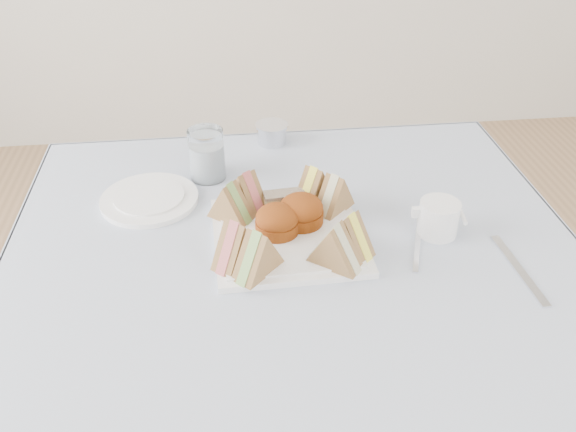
{
  "coord_description": "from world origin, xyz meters",
  "views": [
    {
      "loc": [
        -0.11,
        -0.79,
        1.4
      ],
      "look_at": [
        -0.01,
        0.08,
        0.8
      ],
      "focal_mm": 38.0,
      "sensor_mm": 36.0,
      "label": 1
    }
  ],
  "objects": [
    {
      "name": "tea_strainer",
      "position": [
        -0.0,
        0.46,
        0.77
      ],
      "size": [
        0.1,
        0.1,
        0.04
      ],
      "primitive_type": "cylinder",
      "rotation": [
        0.0,
        0.0,
        -0.32
      ],
      "color": "silver",
      "rests_on": "tablecloth"
    },
    {
      "name": "table",
      "position": [
        0.0,
        0.0,
        0.37
      ],
      "size": [
        0.9,
        0.9,
        0.74
      ],
      "primitive_type": "cube",
      "color": "brown",
      "rests_on": "floor"
    },
    {
      "name": "creamer_jug",
      "position": [
        0.26,
        0.07,
        0.78
      ],
      "size": [
        0.08,
        0.08,
        0.06
      ],
      "primitive_type": "cylinder",
      "rotation": [
        0.0,
        0.0,
        -0.12
      ],
      "color": "white",
      "rests_on": "tablecloth"
    },
    {
      "name": "sandwich_br_a",
      "position": [
        0.09,
        0.15,
        0.8
      ],
      "size": [
        0.09,
        0.09,
        0.08
      ],
      "primitive_type": null,
      "rotation": [
        0.0,
        0.0,
        -2.36
      ],
      "color": "brown",
      "rests_on": "serving_plate"
    },
    {
      "name": "knife",
      "position": [
        0.37,
        -0.05,
        0.75
      ],
      "size": [
        0.02,
        0.19,
        0.0
      ],
      "primitive_type": "cube",
      "rotation": [
        0.0,
        0.0,
        0.05
      ],
      "color": "silver",
      "rests_on": "tablecloth"
    },
    {
      "name": "pastry_slice",
      "position": [
        -0.01,
        0.16,
        0.78
      ],
      "size": [
        0.08,
        0.04,
        0.04
      ],
      "primitive_type": "cube",
      "rotation": [
        0.0,
        0.0,
        0.09
      ],
      "color": "#E8D77C",
      "rests_on": "serving_plate"
    },
    {
      "name": "side_plate",
      "position": [
        -0.27,
        0.24,
        0.75
      ],
      "size": [
        0.25,
        0.25,
        0.01
      ],
      "primitive_type": "cylinder",
      "rotation": [
        0.0,
        0.0,
        -0.39
      ],
      "color": "white",
      "rests_on": "tablecloth"
    },
    {
      "name": "sandwich_fr_b",
      "position": [
        0.06,
        -0.01,
        0.8
      ],
      "size": [
        0.1,
        0.09,
        0.08
      ],
      "primitive_type": null,
      "rotation": [
        0.0,
        0.0,
        -0.66
      ],
      "color": "brown",
      "rests_on": "serving_plate"
    },
    {
      "name": "tablecloth",
      "position": [
        0.0,
        0.0,
        0.74
      ],
      "size": [
        1.02,
        1.02,
        0.01
      ],
      "primitive_type": "cube",
      "color": "#A6B1C2",
      "rests_on": "table"
    },
    {
      "name": "sandwich_fr_a",
      "position": [
        0.09,
        0.02,
        0.8
      ],
      "size": [
        0.09,
        0.09,
        0.08
      ],
      "primitive_type": null,
      "rotation": [
        0.0,
        0.0,
        -0.84
      ],
      "color": "brown",
      "rests_on": "serving_plate"
    },
    {
      "name": "scone_left",
      "position": [
        -0.03,
        0.09,
        0.78
      ],
      "size": [
        0.09,
        0.09,
        0.05
      ],
      "primitive_type": "cylinder",
      "rotation": [
        0.0,
        0.0,
        0.12
      ],
      "color": "#8B390E",
      "rests_on": "serving_plate"
    },
    {
      "name": "scone_right",
      "position": [
        0.02,
        0.11,
        0.79
      ],
      "size": [
        0.1,
        0.1,
        0.05
      ],
      "primitive_type": "cylinder",
      "rotation": [
        0.0,
        0.0,
        0.32
      ],
      "color": "#8B390E",
      "rests_on": "serving_plate"
    },
    {
      "name": "sandwich_fl_a",
      "position": [
        -0.1,
        0.02,
        0.8
      ],
      "size": [
        0.09,
        0.1,
        0.08
      ],
      "primitive_type": null,
      "rotation": [
        0.0,
        0.0,
        0.86
      ],
      "color": "brown",
      "rests_on": "serving_plate"
    },
    {
      "name": "sandwich_br_b",
      "position": [
        0.05,
        0.18,
        0.8
      ],
      "size": [
        0.09,
        0.09,
        0.08
      ],
      "primitive_type": null,
      "rotation": [
        0.0,
        0.0,
        -2.37
      ],
      "color": "brown",
      "rests_on": "serving_plate"
    },
    {
      "name": "fork",
      "position": [
        0.22,
        0.04,
        0.75
      ],
      "size": [
        0.06,
        0.16,
        0.0
      ],
      "primitive_type": "cube",
      "rotation": [
        0.0,
        0.0,
        -0.34
      ],
      "color": "silver",
      "rests_on": "tablecloth"
    },
    {
      "name": "sandwich_bl_a",
      "position": [
        -0.11,
        0.14,
        0.8
      ],
      "size": [
        0.09,
        0.08,
        0.08
      ],
      "primitive_type": null,
      "rotation": [
        0.0,
        0.0,
        2.46
      ],
      "color": "brown",
      "rests_on": "serving_plate"
    },
    {
      "name": "sandwich_bl_b",
      "position": [
        -0.08,
        0.18,
        0.8
      ],
      "size": [
        0.08,
        0.09,
        0.08
      ],
      "primitive_type": null,
      "rotation": [
        0.0,
        0.0,
        2.22
      ],
      "color": "brown",
      "rests_on": "serving_plate"
    },
    {
      "name": "sandwich_fl_b",
      "position": [
        -0.07,
        -0.02,
        0.8
      ],
      "size": [
        0.09,
        0.09,
        0.08
      ],
      "primitive_type": null,
      "rotation": [
        0.0,
        0.0,
        0.79
      ],
      "color": "brown",
      "rests_on": "serving_plate"
    },
    {
      "name": "water_glass",
      "position": [
        -0.15,
        0.32,
        0.8
      ],
      "size": [
        0.09,
        0.09,
        0.11
      ],
      "primitive_type": "cylinder",
      "rotation": [
        0.0,
        0.0,
        -0.24
      ],
      "color": "white",
      "rests_on": "tablecloth"
    },
    {
      "name": "serving_plate",
      "position": [
        -0.01,
        0.08,
        0.75
      ],
      "size": [
        0.27,
        0.27,
        0.01
      ],
      "primitive_type": "cube",
      "rotation": [
        0.0,
        0.0,
        0.03
      ],
      "color": "white",
      "rests_on": "tablecloth"
    }
  ]
}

